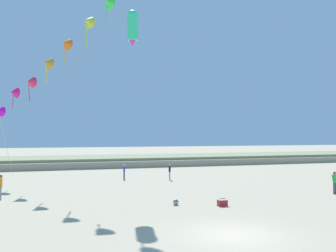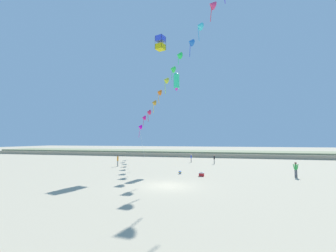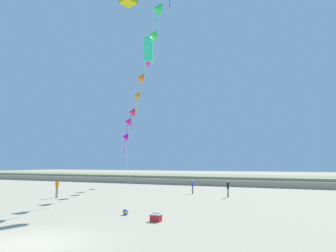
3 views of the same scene
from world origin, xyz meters
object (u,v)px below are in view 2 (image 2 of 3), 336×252
at_px(person_far_left, 118,160).
at_px(beach_cooler, 201,174).
at_px(person_near_right, 191,158).
at_px(beach_ball, 180,172).
at_px(person_near_left, 214,159).
at_px(person_mid_center, 296,169).
at_px(large_kite_mid_trail, 160,43).
at_px(large_kite_low_lead, 176,81).

xyz_separation_m(person_far_left, beach_cooler, (13.46, -6.30, -0.78)).
bearing_deg(person_near_right, beach_ball, -87.16).
bearing_deg(beach_cooler, person_far_left, 154.90).
height_order(person_near_left, person_near_right, person_near_left).
relative_size(person_mid_center, beach_ball, 4.64).
height_order(person_near_left, person_mid_center, person_mid_center).
xyz_separation_m(person_mid_center, large_kite_mid_trail, (-17.09, 6.43, 18.53)).
height_order(person_mid_center, beach_cooler, person_mid_center).
xyz_separation_m(person_mid_center, beach_cooler, (-9.98, -1.50, -0.76)).
distance_m(person_far_left, beach_cooler, 14.88).
bearing_deg(beach_cooler, person_mid_center, 8.57).
xyz_separation_m(person_near_left, person_mid_center, (9.16, -11.82, 0.05)).
distance_m(person_near_left, beach_cooler, 13.36).
xyz_separation_m(person_near_right, beach_ball, (0.70, -14.04, -0.68)).
distance_m(person_near_left, large_kite_mid_trail, 20.91).
bearing_deg(beach_ball, person_near_left, 74.01).
distance_m(person_near_right, beach_ball, 14.08).
xyz_separation_m(person_near_left, beach_cooler, (-0.82, -13.32, -0.70)).
relative_size(person_near_left, beach_cooler, 2.75).
bearing_deg(beach_ball, beach_cooler, -22.83).
bearing_deg(large_kite_low_lead, person_mid_center, -20.46).
relative_size(person_near_right, large_kite_mid_trail, 0.67).
distance_m(person_near_left, person_near_right, 4.58).
relative_size(large_kite_low_lead, beach_ball, 7.71).
bearing_deg(large_kite_mid_trail, large_kite_low_lead, -21.38).
distance_m(person_near_right, person_mid_center, 19.10).
bearing_deg(large_kite_low_lead, person_near_right, 83.74).
relative_size(person_near_left, beach_ball, 4.38).
bearing_deg(beach_cooler, person_near_right, 102.53).
bearing_deg(beach_cooler, person_near_left, 86.48).
distance_m(large_kite_low_lead, beach_ball, 14.00).
distance_m(person_mid_center, beach_cooler, 10.12).
bearing_deg(person_near_left, beach_ball, -105.99).
height_order(person_near_right, beach_cooler, person_near_right).
relative_size(person_far_left, beach_ball, 4.75).
bearing_deg(person_far_left, person_near_right, 41.31).
bearing_deg(large_kite_low_lead, beach_cooler, -57.88).
height_order(beach_cooler, beach_ball, beach_cooler).
relative_size(person_near_left, large_kite_low_lead, 0.57).
height_order(large_kite_low_lead, beach_ball, large_kite_low_lead).
relative_size(person_near_right, beach_cooler, 2.59).
distance_m(person_far_left, large_kite_low_lead, 15.01).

